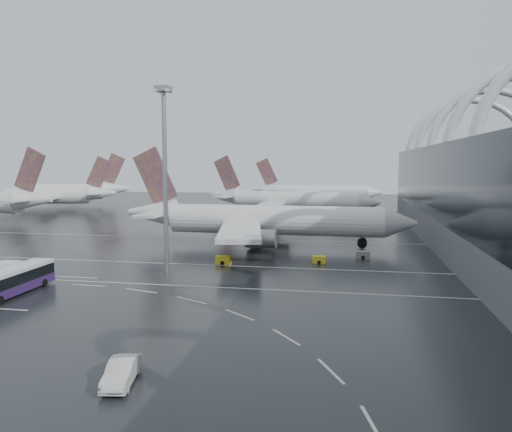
% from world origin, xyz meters
% --- Properties ---
extents(ground, '(420.00, 420.00, 0.00)m').
position_xyz_m(ground, '(0.00, 0.00, 0.00)').
color(ground, black).
rests_on(ground, ground).
extents(lane_marking_near, '(120.00, 0.25, 0.01)m').
position_xyz_m(lane_marking_near, '(0.00, -2.00, 0.01)').
color(lane_marking_near, silver).
rests_on(lane_marking_near, ground).
extents(lane_marking_mid, '(120.00, 0.25, 0.01)m').
position_xyz_m(lane_marking_mid, '(0.00, 12.00, 0.01)').
color(lane_marking_mid, silver).
rests_on(lane_marking_mid, ground).
extents(lane_marking_far, '(120.00, 0.25, 0.01)m').
position_xyz_m(lane_marking_far, '(0.00, 40.00, 0.01)').
color(lane_marking_far, silver).
rests_on(lane_marking_far, ground).
extents(bus_bay_line_north, '(28.00, 0.25, 0.01)m').
position_xyz_m(bus_bay_line_north, '(-24.00, 0.00, 0.01)').
color(bus_bay_line_north, silver).
rests_on(bus_bay_line_north, ground).
extents(airliner_main, '(58.70, 51.61, 19.92)m').
position_xyz_m(airliner_main, '(7.93, 32.96, 4.99)').
color(airliner_main, silver).
rests_on(airliner_main, ground).
extents(airliner_gate_b, '(54.90, 48.58, 19.15)m').
position_xyz_m(airliner_gate_b, '(6.73, 88.97, 4.79)').
color(airliner_gate_b, silver).
rests_on(airliner_gate_b, ground).
extents(airliner_gate_c, '(52.53, 48.36, 18.71)m').
position_xyz_m(airliner_gate_c, '(11.89, 139.20, 4.68)').
color(airliner_gate_c, silver).
rests_on(airliner_gate_c, ground).
extents(jet_remote_mid, '(43.79, 35.51, 19.17)m').
position_xyz_m(jet_remote_mid, '(-76.94, 96.60, 4.95)').
color(jet_remote_mid, silver).
rests_on(jet_remote_mid, ground).
extents(jet_remote_far, '(46.20, 37.63, 20.67)m').
position_xyz_m(jet_remote_far, '(-82.20, 114.51, 5.33)').
color(jet_remote_far, silver).
rests_on(jet_remote_far, ground).
extents(bus_row_near_d, '(3.36, 13.70, 3.37)m').
position_xyz_m(bus_row_near_d, '(-16.01, -10.27, 1.85)').
color(bus_row_near_d, '#2C1645').
rests_on(bus_row_near_d, ground).
extents(van_curve_c, '(2.88, 5.69, 1.79)m').
position_xyz_m(van_curve_c, '(8.63, -31.55, 0.89)').
color(van_curve_c, silver).
rests_on(van_curve_c, ground).
extents(floodlight_mast, '(2.11, 2.11, 27.53)m').
position_xyz_m(floodlight_mast, '(-1.50, 5.18, 17.32)').
color(floodlight_mast, gray).
rests_on(floodlight_mast, ground).
extents(gse_cart_belly_a, '(2.18, 1.29, 1.19)m').
position_xyz_m(gse_cart_belly_a, '(20.66, 16.80, 0.59)').
color(gse_cart_belly_a, gold).
rests_on(gse_cart_belly_a, ground).
extents(gse_cart_belly_c, '(2.49, 1.47, 1.36)m').
position_xyz_m(gse_cart_belly_c, '(5.24, 13.30, 0.68)').
color(gse_cart_belly_c, gold).
rests_on(gse_cart_belly_c, ground).
extents(gse_cart_belly_d, '(2.42, 1.43, 1.32)m').
position_xyz_m(gse_cart_belly_d, '(27.89, 22.15, 0.66)').
color(gse_cart_belly_d, slate).
rests_on(gse_cart_belly_d, ground).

